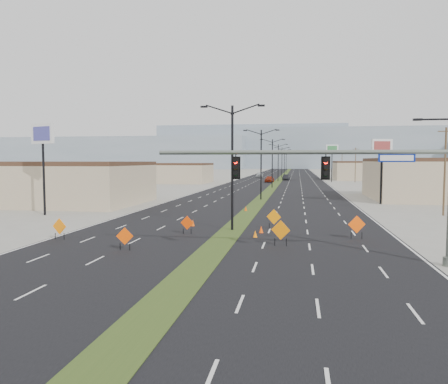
% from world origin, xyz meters
% --- Properties ---
extents(ground, '(600.00, 600.00, 0.00)m').
position_xyz_m(ground, '(0.00, 0.00, 0.00)').
color(ground, gray).
rests_on(ground, ground).
extents(road_surface, '(25.00, 400.00, 0.02)m').
position_xyz_m(road_surface, '(0.00, 100.00, 0.00)').
color(road_surface, black).
rests_on(road_surface, ground).
extents(median_strip, '(2.00, 400.00, 0.04)m').
position_xyz_m(median_strip, '(0.00, 100.00, 0.00)').
color(median_strip, '#34491A').
rests_on(median_strip, ground).
extents(building_sw_far, '(30.00, 14.00, 4.50)m').
position_xyz_m(building_sw_far, '(-32.00, 85.00, 2.25)').
color(building_sw_far, tan).
rests_on(building_sw_far, ground).
extents(building_se_far, '(44.00, 16.00, 5.00)m').
position_xyz_m(building_se_far, '(38.00, 110.00, 2.50)').
color(building_se_far, tan).
rests_on(building_se_far, ground).
extents(mesa_west, '(180.00, 50.00, 22.00)m').
position_xyz_m(mesa_west, '(-120.00, 280.00, 11.00)').
color(mesa_west, gray).
rests_on(mesa_west, ground).
extents(mesa_center, '(220.00, 50.00, 28.00)m').
position_xyz_m(mesa_center, '(40.00, 300.00, 14.00)').
color(mesa_center, gray).
rests_on(mesa_center, ground).
extents(mesa_backdrop, '(140.00, 50.00, 32.00)m').
position_xyz_m(mesa_backdrop, '(-30.00, 320.00, 16.00)').
color(mesa_backdrop, gray).
rests_on(mesa_backdrop, ground).
extents(signal_mast, '(16.30, 0.60, 8.00)m').
position_xyz_m(signal_mast, '(8.56, 2.00, 4.79)').
color(signal_mast, slate).
rests_on(signal_mast, ground).
extents(streetlight_0, '(5.15, 0.24, 10.02)m').
position_xyz_m(streetlight_0, '(0.00, 12.00, 5.42)').
color(streetlight_0, black).
rests_on(streetlight_0, ground).
extents(streetlight_1, '(5.15, 0.24, 10.02)m').
position_xyz_m(streetlight_1, '(0.00, 40.00, 5.42)').
color(streetlight_1, black).
rests_on(streetlight_1, ground).
extents(streetlight_2, '(5.15, 0.24, 10.02)m').
position_xyz_m(streetlight_2, '(0.00, 68.00, 5.42)').
color(streetlight_2, black).
rests_on(streetlight_2, ground).
extents(streetlight_3, '(5.15, 0.24, 10.02)m').
position_xyz_m(streetlight_3, '(0.00, 96.00, 5.42)').
color(streetlight_3, black).
rests_on(streetlight_3, ground).
extents(streetlight_4, '(5.15, 0.24, 10.02)m').
position_xyz_m(streetlight_4, '(0.00, 124.00, 5.42)').
color(streetlight_4, black).
rests_on(streetlight_4, ground).
extents(streetlight_5, '(5.15, 0.24, 10.02)m').
position_xyz_m(streetlight_5, '(0.00, 152.00, 5.42)').
color(streetlight_5, black).
rests_on(streetlight_5, ground).
extents(streetlight_6, '(5.15, 0.24, 10.02)m').
position_xyz_m(streetlight_6, '(0.00, 180.00, 5.42)').
color(streetlight_6, black).
rests_on(streetlight_6, ground).
extents(utility_pole_0, '(1.60, 0.20, 9.00)m').
position_xyz_m(utility_pole_0, '(20.00, 25.00, 4.67)').
color(utility_pole_0, '#4C3823').
rests_on(utility_pole_0, ground).
extents(utility_pole_1, '(1.60, 0.20, 9.00)m').
position_xyz_m(utility_pole_1, '(20.00, 60.00, 4.67)').
color(utility_pole_1, '#4C3823').
rests_on(utility_pole_1, ground).
extents(utility_pole_2, '(1.60, 0.20, 9.00)m').
position_xyz_m(utility_pole_2, '(20.00, 95.00, 4.67)').
color(utility_pole_2, '#4C3823').
rests_on(utility_pole_2, ground).
extents(utility_pole_3, '(1.60, 0.20, 9.00)m').
position_xyz_m(utility_pole_3, '(20.00, 130.00, 4.67)').
color(utility_pole_3, '#4C3823').
rests_on(utility_pole_3, ground).
extents(car_left, '(2.43, 5.03, 1.65)m').
position_xyz_m(car_left, '(-2.00, 90.84, 0.83)').
color(car_left, maroon).
rests_on(car_left, ground).
extents(car_mid, '(2.20, 5.05, 1.61)m').
position_xyz_m(car_mid, '(2.00, 104.05, 0.81)').
color(car_mid, black).
rests_on(car_mid, ground).
extents(car_far, '(2.41, 5.50, 1.57)m').
position_xyz_m(car_far, '(-7.39, 124.11, 0.79)').
color(car_far, '#A8AEB1').
rests_on(car_far, ground).
extents(construction_sign_0, '(1.15, 0.25, 1.55)m').
position_xyz_m(construction_sign_0, '(-11.50, 5.73, 0.91)').
color(construction_sign_0, orange).
rests_on(construction_sign_0, ground).
extents(construction_sign_1, '(1.09, 0.16, 1.46)m').
position_xyz_m(construction_sign_1, '(-5.47, 3.00, 0.85)').
color(construction_sign_1, '#F34B05').
rests_on(construction_sign_1, ground).
extents(construction_sign_2, '(1.06, 0.16, 1.41)m').
position_xyz_m(construction_sign_2, '(-3.13, 9.56, 0.82)').
color(construction_sign_2, '#E03D04').
rests_on(construction_sign_2, ground).
extents(construction_sign_3, '(1.20, 0.45, 1.67)m').
position_xyz_m(construction_sign_3, '(3.30, 12.95, 0.98)').
color(construction_sign_3, orange).
rests_on(construction_sign_3, ground).
extents(construction_sign_4, '(1.26, 0.40, 1.73)m').
position_xyz_m(construction_sign_4, '(4.12, 5.98, 1.02)').
color(construction_sign_4, orange).
rests_on(construction_sign_4, ground).
extents(construction_sign_5, '(1.25, 0.36, 1.71)m').
position_xyz_m(construction_sign_5, '(9.41, 9.52, 1.01)').
color(construction_sign_5, '#FF5005').
rests_on(construction_sign_5, ground).
extents(cone_0, '(0.40, 0.40, 0.57)m').
position_xyz_m(cone_0, '(-3.66, 13.57, 0.29)').
color(cone_0, '#F04E05').
rests_on(cone_0, ground).
extents(cone_1, '(0.37, 0.37, 0.53)m').
position_xyz_m(cone_1, '(2.16, 8.95, 0.27)').
color(cone_1, orange).
rests_on(cone_1, ground).
extents(cone_2, '(0.35, 0.35, 0.57)m').
position_xyz_m(cone_2, '(2.43, 11.00, 0.28)').
color(cone_2, '#FF4B05').
rests_on(cone_2, ground).
extents(cone_3, '(0.37, 0.37, 0.55)m').
position_xyz_m(cone_3, '(-0.48, 25.44, 0.27)').
color(cone_3, '#EF4905').
rests_on(cone_3, ground).
extents(pole_sign_west, '(3.01, 1.34, 9.41)m').
position_xyz_m(pole_sign_west, '(-20.64, 18.58, 7.67)').
color(pole_sign_west, black).
rests_on(pole_sign_west, ground).
extents(pole_sign_east_near, '(2.72, 1.13, 8.39)m').
position_xyz_m(pole_sign_east_near, '(15.85, 36.30, 6.78)').
color(pole_sign_east_near, black).
rests_on(pole_sign_east_near, ground).
extents(pole_sign_east_far, '(3.19, 1.03, 9.79)m').
position_xyz_m(pole_sign_east_far, '(14.02, 94.76, 8.01)').
color(pole_sign_east_far, black).
rests_on(pole_sign_east_far, ground).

